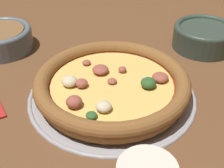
# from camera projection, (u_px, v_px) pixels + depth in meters

# --- Properties ---
(ground_plane) EXTENTS (3.00, 3.00, 0.00)m
(ground_plane) POSITION_uv_depth(u_px,v_px,m) (112.00, 95.00, 0.60)
(ground_plane) COLOR brown
(pizza_tray) EXTENTS (0.32, 0.32, 0.01)m
(pizza_tray) POSITION_uv_depth(u_px,v_px,m) (112.00, 94.00, 0.60)
(pizza_tray) COLOR #9E9EA3
(pizza_tray) RESTS_ON ground_plane
(pizza) EXTENTS (0.29, 0.29, 0.04)m
(pizza) POSITION_uv_depth(u_px,v_px,m) (112.00, 84.00, 0.59)
(pizza) COLOR #A86B33
(pizza) RESTS_ON pizza_tray
(bowl_near) EXTENTS (0.15, 0.15, 0.06)m
(bowl_near) POSITION_uv_depth(u_px,v_px,m) (204.00, 36.00, 0.75)
(bowl_near) COLOR #334238
(bowl_near) RESTS_ON ground_plane
(bowl_far) EXTENTS (0.15, 0.15, 0.05)m
(bowl_far) POSITION_uv_depth(u_px,v_px,m) (0.00, 38.00, 0.74)
(bowl_far) COLOR slate
(bowl_far) RESTS_ON ground_plane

